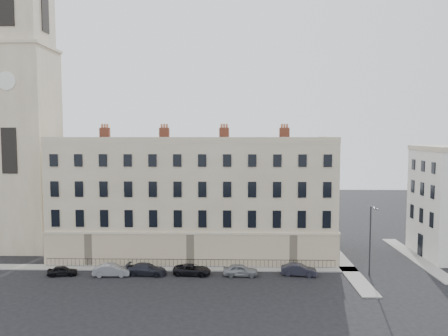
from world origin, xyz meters
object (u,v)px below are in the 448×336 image
at_px(car_c, 147,269).
at_px(streetlamp, 371,237).
at_px(car_b, 112,270).
at_px(car_e, 240,270).
at_px(car_f, 299,270).
at_px(car_a, 63,271).
at_px(car_d, 192,270).

distance_m(car_c, streetlamp, 25.86).
bearing_deg(car_b, car_e, -91.87).
relative_size(car_c, car_f, 1.13).
distance_m(car_c, car_e, 10.77).
relative_size(car_b, car_e, 1.05).
bearing_deg(car_b, streetlamp, -91.45).
bearing_deg(car_a, car_b, -98.76).
bearing_deg(streetlamp, car_a, -168.27).
bearing_deg(car_f, car_a, 100.17).
xyz_separation_m(car_a, car_f, (27.04, 0.64, 0.11)).
height_order(car_f, streetlamp, streetlamp).
height_order(car_a, car_f, car_f).
bearing_deg(car_a, car_f, -97.50).
xyz_separation_m(car_a, car_d, (14.80, 0.62, 0.04)).
bearing_deg(car_d, car_a, 97.71).
relative_size(car_a, car_b, 0.78).
bearing_deg(car_c, streetlamp, -83.66).
xyz_separation_m(car_d, streetlamp, (20.36, 0.25, 3.85)).
distance_m(car_b, car_c, 3.94).
relative_size(car_a, streetlamp, 0.41).
bearing_deg(car_d, streetlamp, -83.96).
bearing_deg(streetlamp, car_f, -168.04).
bearing_deg(car_d, car_f, -84.58).
xyz_separation_m(car_d, car_e, (5.56, -0.29, 0.08)).
distance_m(car_b, streetlamp, 29.75).
xyz_separation_m(car_e, car_f, (6.68, 0.31, -0.01)).
relative_size(car_e, car_f, 0.99).
relative_size(car_d, car_e, 1.08).
bearing_deg(car_a, car_e, -97.92).
relative_size(car_c, streetlamp, 0.57).
bearing_deg(car_d, car_b, 99.14).
distance_m(car_a, streetlamp, 35.39).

